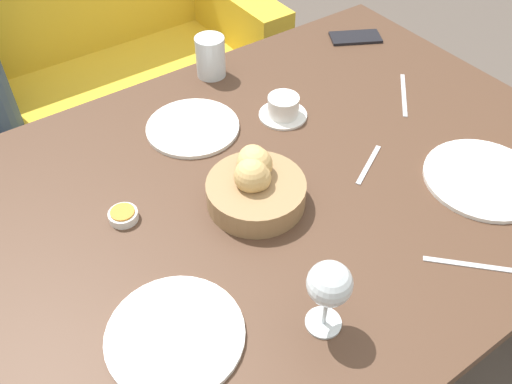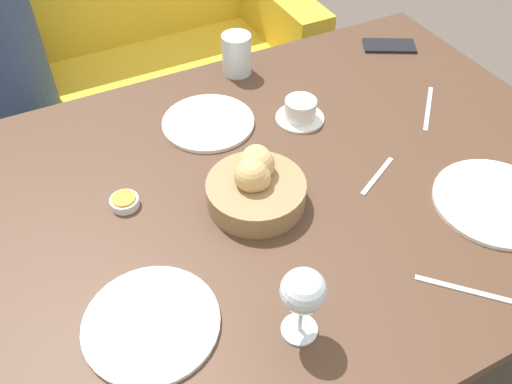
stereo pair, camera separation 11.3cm
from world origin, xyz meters
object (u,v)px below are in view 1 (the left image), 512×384
at_px(plate_near_left, 175,335).
at_px(water_tumbler, 210,57).
at_px(couch, 62,105).
at_px(knife_silver, 475,265).
at_px(plate_near_right, 484,179).
at_px(coffee_cup, 283,108).
at_px(jam_bowl_honey, 123,215).
at_px(cell_phone, 355,37).
at_px(fork_silver, 404,95).
at_px(plate_far_center, 193,127).
at_px(bread_basket, 255,185).
at_px(wine_glass, 329,286).
at_px(spoon_coffee, 369,165).

relative_size(plate_near_left, water_tumbler, 2.15).
relative_size(couch, knife_silver, 11.08).
xyz_separation_m(plate_near_right, coffee_cup, (-0.22, 0.44, 0.02)).
bearing_deg(couch, jam_bowl_honey, -98.63).
bearing_deg(cell_phone, fork_silver, -108.10).
distance_m(couch, plate_far_center, 0.96).
relative_size(bread_basket, wine_glass, 1.34).
distance_m(plate_far_center, cell_phone, 0.63).
bearing_deg(bread_basket, water_tumbler, 69.07).
height_order(couch, wine_glass, couch).
bearing_deg(plate_near_right, plate_near_left, 176.06).
height_order(plate_near_left, water_tumbler, water_tumbler).
bearing_deg(plate_far_center, wine_glass, -98.40).
bearing_deg(bread_basket, plate_near_right, -28.31).
height_order(bread_basket, fork_silver, bread_basket).
bearing_deg(water_tumbler, couch, 111.61).
relative_size(couch, bread_basket, 7.65).
height_order(plate_far_center, cell_phone, plate_far_center).
distance_m(plate_near_right, fork_silver, 0.34).
bearing_deg(plate_near_left, coffee_cup, 36.64).
relative_size(plate_near_right, coffee_cup, 2.15).
bearing_deg(knife_silver, spoon_coffee, 84.18).
bearing_deg(plate_near_right, fork_silver, 74.17).
bearing_deg(coffee_cup, cell_phone, 23.84).
relative_size(jam_bowl_honey, spoon_coffee, 0.46).
relative_size(bread_basket, cell_phone, 1.25).
bearing_deg(jam_bowl_honey, fork_silver, -1.43).
height_order(plate_near_left, plate_far_center, same).
distance_m(wine_glass, spoon_coffee, 0.45).
relative_size(plate_near_right, plate_far_center, 1.15).
relative_size(coffee_cup, fork_silver, 0.83).
distance_m(plate_far_center, fork_silver, 0.56).
bearing_deg(spoon_coffee, plate_far_center, 127.27).
distance_m(couch, bread_basket, 1.24).
distance_m(coffee_cup, spoon_coffee, 0.26).
height_order(plate_near_left, knife_silver, plate_near_left).
height_order(wine_glass, jam_bowl_honey, wine_glass).
bearing_deg(plate_near_right, couch, 111.27).
height_order(coffee_cup, fork_silver, coffee_cup).
height_order(water_tumbler, wine_glass, wine_glass).
bearing_deg(bread_basket, cell_phone, 30.99).
xyz_separation_m(plate_near_left, fork_silver, (0.84, 0.28, -0.00)).
xyz_separation_m(couch, jam_bowl_honey, (-0.16, -1.04, 0.41)).
height_order(fork_silver, knife_silver, same).
height_order(jam_bowl_honey, spoon_coffee, jam_bowl_honey).
height_order(jam_bowl_honey, fork_silver, jam_bowl_honey).
xyz_separation_m(fork_silver, spoon_coffee, (-0.27, -0.15, 0.00)).
distance_m(jam_bowl_honey, cell_phone, 0.93).
relative_size(plate_far_center, fork_silver, 1.55).
distance_m(coffee_cup, jam_bowl_honey, 0.49).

